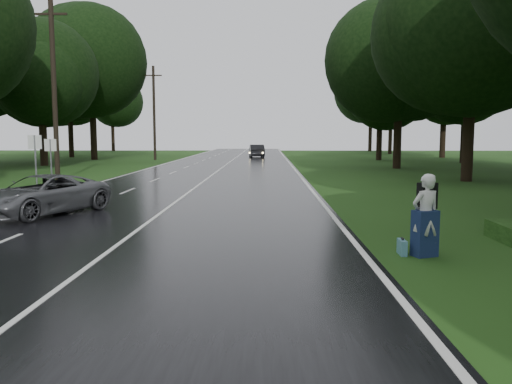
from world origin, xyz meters
TOP-DOWN VIEW (x-y plane):
  - ground at (0.00, 0.00)m, footprint 160.00×160.00m
  - road at (0.00, 20.00)m, footprint 12.00×140.00m
  - lane_center at (0.00, 20.00)m, footprint 0.12×140.00m
  - grey_car at (-3.93, 6.71)m, footprint 3.98×5.24m
  - far_car at (2.43, 51.34)m, footprint 2.04×4.74m
  - hitchhiker at (7.15, 1.09)m, footprint 0.79×0.76m
  - suitcase at (6.69, 1.21)m, footprint 0.15×0.48m
  - utility_pole_mid at (-8.50, 19.31)m, footprint 1.80×0.28m
  - utility_pole_far at (-8.50, 45.60)m, footprint 1.80×0.28m
  - road_sign_a at (-7.20, 13.64)m, footprint 0.64×0.10m
  - road_sign_b at (-7.20, 15.37)m, footprint 0.60×0.10m
  - tree_left_e at (-16.04, 34.94)m, footprint 8.73×8.73m
  - tree_left_f at (-15.25, 45.87)m, footprint 11.51×11.51m
  - tree_right_d at (15.32, 20.04)m, footprint 9.52×9.52m
  - tree_right_e at (14.15, 31.65)m, footprint 9.35×9.35m
  - tree_right_f at (15.71, 45.62)m, footprint 8.23×8.23m

SIDE VIEW (x-z plane):
  - ground at x=0.00m, z-range 0.00..0.00m
  - utility_pole_mid at x=-8.50m, z-range -5.25..5.25m
  - utility_pole_far at x=-8.50m, z-range -5.01..5.01m
  - road_sign_a at x=-7.20m, z-range -1.34..1.34m
  - road_sign_b at x=-7.20m, z-range -1.25..1.25m
  - tree_left_e at x=-16.04m, z-range -6.82..6.82m
  - tree_left_f at x=-15.25m, z-range -8.99..8.99m
  - tree_right_d at x=15.32m, z-range -7.44..7.44m
  - tree_right_e at x=14.15m, z-range -7.31..7.31m
  - tree_right_f at x=15.71m, z-range -6.43..6.43m
  - road at x=0.00m, z-range 0.00..0.04m
  - lane_center at x=0.00m, z-range 0.04..0.05m
  - suitcase at x=6.69m, z-range 0.00..0.34m
  - grey_car at x=-3.93m, z-range 0.04..1.36m
  - far_car at x=2.43m, z-range 0.04..1.56m
  - hitchhiker at x=7.15m, z-range -0.07..1.78m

